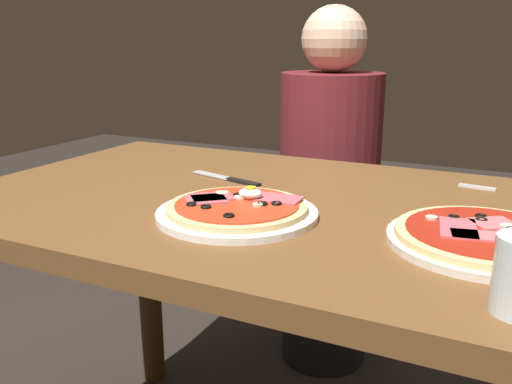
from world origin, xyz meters
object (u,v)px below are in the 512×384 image
Objects in this scene: pizza_across_left at (485,238)px; diner_person at (328,203)px; knife at (230,179)px; fork at (492,189)px; pizza_foreground at (237,210)px; dining_table at (274,257)px.

diner_person reaches higher than pizza_across_left.
fork is at bearing 17.55° from knife.
pizza_foreground is at bearing -58.54° from knife.
pizza_across_left is (0.40, 0.04, -0.00)m from pizza_foreground.
dining_table is 6.60× the size of knife.
pizza_across_left is at bearing 123.03° from diner_person.
pizza_across_left is 0.35m from fork.
dining_table is at bearing 167.57° from pizza_across_left.
knife is (-0.15, 0.09, 0.13)m from dining_table.
pizza_across_left is at bearing -12.43° from dining_table.
diner_person is (-0.51, 0.79, -0.23)m from pizza_across_left.
dining_table is at bearing -31.83° from knife.
diner_person is at bearing 87.59° from knife.
pizza_foreground is 0.87m from diner_person.
knife is at bearing 121.46° from pizza_foreground.
diner_person reaches higher than knife.
fork is 0.13× the size of diner_person.
pizza_foreground is at bearing -135.28° from fork.
diner_person is (-0.50, 0.45, -0.22)m from fork.
pizza_across_left is at bearing -18.31° from knife.
knife reaches higher than dining_table.
pizza_across_left is (0.39, -0.09, 0.13)m from dining_table.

